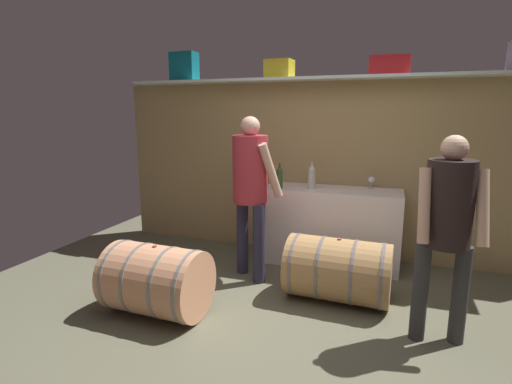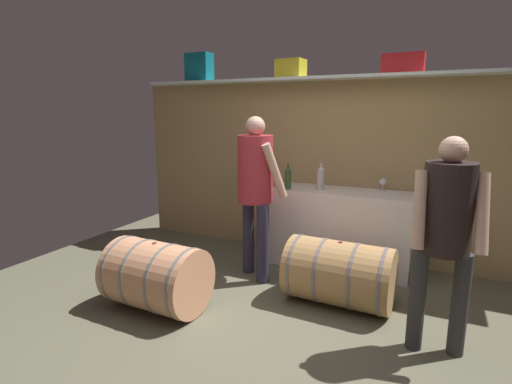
{
  "view_description": "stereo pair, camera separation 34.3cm",
  "coord_description": "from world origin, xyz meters",
  "px_view_note": "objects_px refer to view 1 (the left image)",
  "views": [
    {
      "loc": [
        0.68,
        -2.62,
        1.72
      ],
      "look_at": [
        -0.43,
        0.58,
        1.02
      ],
      "focal_mm": 27.33,
      "sensor_mm": 36.0,
      "label": 1
    },
    {
      "loc": [
        1.0,
        -2.5,
        1.72
      ],
      "look_at": [
        -0.43,
        0.58,
        1.02
      ],
      "focal_mm": 27.33,
      "sensor_mm": 36.0,
      "label": 2
    }
  ],
  "objects_px": {
    "toolcase_teal": "(184,67)",
    "winemaker_pouring": "(448,219)",
    "toolcase_red": "(390,65)",
    "wine_barrel_far": "(157,280)",
    "wine_barrel_near": "(338,270)",
    "toolcase_yellow": "(279,69)",
    "work_cabinet": "(331,226)",
    "wine_glass": "(371,180)",
    "wine_bottle_clear": "(312,177)",
    "wine_bottle_green": "(279,177)",
    "visitor_tasting": "(251,181)"
  },
  "relations": [
    {
      "from": "wine_barrel_near",
      "to": "winemaker_pouring",
      "type": "distance_m",
      "value": 1.13
    },
    {
      "from": "wine_glass",
      "to": "wine_bottle_clear",
      "type": "bearing_deg",
      "value": -160.19
    },
    {
      "from": "toolcase_teal",
      "to": "toolcase_yellow",
      "type": "distance_m",
      "value": 1.24
    },
    {
      "from": "toolcase_red",
      "to": "wine_barrel_near",
      "type": "xyz_separation_m",
      "value": [
        -0.32,
        -1.09,
        -1.91
      ]
    },
    {
      "from": "toolcase_yellow",
      "to": "wine_bottle_clear",
      "type": "bearing_deg",
      "value": -23.45
    },
    {
      "from": "toolcase_teal",
      "to": "wine_barrel_far",
      "type": "relative_size",
      "value": 0.4
    },
    {
      "from": "winemaker_pouring",
      "to": "wine_bottle_green",
      "type": "bearing_deg",
      "value": -45.7
    },
    {
      "from": "toolcase_red",
      "to": "wine_glass",
      "type": "relative_size",
      "value": 2.99
    },
    {
      "from": "toolcase_yellow",
      "to": "wine_bottle_green",
      "type": "bearing_deg",
      "value": -67.48
    },
    {
      "from": "winemaker_pouring",
      "to": "visitor_tasting",
      "type": "distance_m",
      "value": 1.86
    },
    {
      "from": "wine_bottle_clear",
      "to": "wine_barrel_near",
      "type": "height_order",
      "value": "wine_bottle_clear"
    },
    {
      "from": "wine_barrel_near",
      "to": "wine_barrel_far",
      "type": "bearing_deg",
      "value": -149.75
    },
    {
      "from": "wine_bottle_clear",
      "to": "toolcase_yellow",
      "type": "bearing_deg",
      "value": 152.25
    },
    {
      "from": "toolcase_red",
      "to": "winemaker_pouring",
      "type": "relative_size",
      "value": 0.26
    },
    {
      "from": "work_cabinet",
      "to": "wine_glass",
      "type": "xyz_separation_m",
      "value": [
        0.41,
        0.17,
        0.53
      ]
    },
    {
      "from": "toolcase_teal",
      "to": "wine_barrel_near",
      "type": "xyz_separation_m",
      "value": [
        2.13,
        -1.09,
        -1.99
      ]
    },
    {
      "from": "toolcase_red",
      "to": "toolcase_yellow",
      "type": "bearing_deg",
      "value": -177.73
    },
    {
      "from": "wine_glass",
      "to": "wine_barrel_far",
      "type": "height_order",
      "value": "wine_glass"
    },
    {
      "from": "work_cabinet",
      "to": "wine_barrel_far",
      "type": "height_order",
      "value": "work_cabinet"
    },
    {
      "from": "visitor_tasting",
      "to": "wine_barrel_far",
      "type": "bearing_deg",
      "value": -81.52
    },
    {
      "from": "wine_barrel_far",
      "to": "wine_barrel_near",
      "type": "bearing_deg",
      "value": 29.96
    },
    {
      "from": "work_cabinet",
      "to": "wine_bottle_clear",
      "type": "xyz_separation_m",
      "value": [
        -0.22,
        -0.06,
        0.57
      ]
    },
    {
      "from": "wine_bottle_clear",
      "to": "wine_barrel_near",
      "type": "bearing_deg",
      "value": -62.98
    },
    {
      "from": "work_cabinet",
      "to": "wine_barrel_near",
      "type": "bearing_deg",
      "value": -77.06
    },
    {
      "from": "toolcase_teal",
      "to": "winemaker_pouring",
      "type": "height_order",
      "value": "toolcase_teal"
    },
    {
      "from": "toolcase_yellow",
      "to": "winemaker_pouring",
      "type": "bearing_deg",
      "value": -37.39
    },
    {
      "from": "toolcase_teal",
      "to": "toolcase_red",
      "type": "bearing_deg",
      "value": 1.41
    },
    {
      "from": "wine_glass",
      "to": "winemaker_pouring",
      "type": "distance_m",
      "value": 1.62
    },
    {
      "from": "work_cabinet",
      "to": "wine_barrel_far",
      "type": "bearing_deg",
      "value": -126.69
    },
    {
      "from": "toolcase_yellow",
      "to": "wine_glass",
      "type": "relative_size",
      "value": 2.19
    },
    {
      "from": "toolcase_teal",
      "to": "wine_barrel_near",
      "type": "relative_size",
      "value": 0.37
    },
    {
      "from": "toolcase_red",
      "to": "wine_bottle_clear",
      "type": "xyz_separation_m",
      "value": [
        -0.75,
        -0.24,
        -1.2
      ]
    },
    {
      "from": "toolcase_teal",
      "to": "toolcase_red",
      "type": "relative_size",
      "value": 0.85
    },
    {
      "from": "wine_barrel_near",
      "to": "winemaker_pouring",
      "type": "bearing_deg",
      "value": -25.22
    },
    {
      "from": "wine_glass",
      "to": "toolcase_red",
      "type": "bearing_deg",
      "value": 6.77
    },
    {
      "from": "wine_glass",
      "to": "wine_barrel_far",
      "type": "relative_size",
      "value": 0.16
    },
    {
      "from": "wine_barrel_near",
      "to": "visitor_tasting",
      "type": "relative_size",
      "value": 0.57
    },
    {
      "from": "winemaker_pouring",
      "to": "visitor_tasting",
      "type": "bearing_deg",
      "value": -29.8
    },
    {
      "from": "toolcase_yellow",
      "to": "wine_barrel_far",
      "type": "relative_size",
      "value": 0.35
    },
    {
      "from": "toolcase_yellow",
      "to": "wine_barrel_near",
      "type": "xyz_separation_m",
      "value": [
        0.89,
        -1.09,
        -1.91
      ]
    },
    {
      "from": "work_cabinet",
      "to": "wine_barrel_far",
      "type": "distance_m",
      "value": 2.08
    },
    {
      "from": "toolcase_teal",
      "to": "work_cabinet",
      "type": "distance_m",
      "value": 2.67
    },
    {
      "from": "wine_barrel_far",
      "to": "winemaker_pouring",
      "type": "relative_size",
      "value": 0.55
    },
    {
      "from": "wine_bottle_clear",
      "to": "wine_glass",
      "type": "xyz_separation_m",
      "value": [
        0.64,
        0.23,
        -0.04
      ]
    },
    {
      "from": "wine_bottle_clear",
      "to": "winemaker_pouring",
      "type": "height_order",
      "value": "winemaker_pouring"
    },
    {
      "from": "toolcase_yellow",
      "to": "wine_barrel_near",
      "type": "distance_m",
      "value": 2.38
    },
    {
      "from": "toolcase_red",
      "to": "wine_bottle_clear",
      "type": "height_order",
      "value": "toolcase_red"
    },
    {
      "from": "wine_glass",
      "to": "visitor_tasting",
      "type": "xyz_separation_m",
      "value": [
        -1.14,
        -0.85,
        0.06
      ]
    },
    {
      "from": "work_cabinet",
      "to": "wine_glass",
      "type": "height_order",
      "value": "wine_glass"
    },
    {
      "from": "wine_barrel_near",
      "to": "work_cabinet",
      "type": "bearing_deg",
      "value": 105.48
    }
  ]
}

